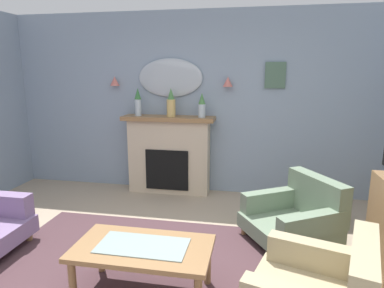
{
  "coord_description": "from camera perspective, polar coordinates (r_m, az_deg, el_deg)",
  "views": [
    {
      "loc": [
        0.83,
        -2.28,
        1.8
      ],
      "look_at": [
        0.13,
        1.41,
        0.99
      ],
      "focal_mm": 31.31,
      "sensor_mm": 36.0,
      "label": 1
    }
  ],
  "objects": [
    {
      "name": "wall_back",
      "position": [
        5.03,
        1.25,
        6.88
      ],
      "size": [
        6.74,
        0.1,
        2.66
      ],
      "primitive_type": "cube",
      "color": "#8C9EB2",
      "rests_on": "ground"
    },
    {
      "name": "patterned_rug",
      "position": [
        3.17,
        -6.84,
        -22.3
      ],
      "size": [
        3.2,
        2.4,
        0.01
      ],
      "primitive_type": "cube",
      "color": "#4C3338",
      "rests_on": "ground"
    },
    {
      "name": "fireplace",
      "position": [
        5.03,
        -3.94,
        -1.94
      ],
      "size": [
        1.36,
        0.36,
        1.16
      ],
      "color": "beige",
      "rests_on": "ground"
    },
    {
      "name": "mantel_vase_centre",
      "position": [
        5.0,
        -9.19,
        7.16
      ],
      "size": [
        0.1,
        0.1,
        0.4
      ],
      "color": "silver",
      "rests_on": "fireplace"
    },
    {
      "name": "mantel_vase_left",
      "position": [
        4.86,
        -3.59,
        6.82
      ],
      "size": [
        0.13,
        0.13,
        0.41
      ],
      "color": "tan",
      "rests_on": "fireplace"
    },
    {
      "name": "mantel_vase_right",
      "position": [
        4.77,
        1.7,
        6.61
      ],
      "size": [
        0.1,
        0.1,
        0.35
      ],
      "color": "silver",
      "rests_on": "fireplace"
    },
    {
      "name": "wall_mirror",
      "position": [
        5.02,
        -3.72,
        11.19
      ],
      "size": [
        0.96,
        0.06,
        0.56
      ],
      "primitive_type": "ellipsoid",
      "color": "#B2BCC6"
    },
    {
      "name": "wall_sconce_left",
      "position": [
        5.25,
        -13.03,
        10.4
      ],
      "size": [
        0.14,
        0.14,
        0.14
      ],
      "primitive_type": "cone",
      "color": "#D17066"
    },
    {
      "name": "wall_sconce_right",
      "position": [
        4.83,
        6.13,
        10.51
      ],
      "size": [
        0.14,
        0.14,
        0.14
      ],
      "primitive_type": "cone",
      "color": "#D17066"
    },
    {
      "name": "framed_picture",
      "position": [
        4.87,
        14.0,
        11.3
      ],
      "size": [
        0.28,
        0.03,
        0.36
      ],
      "primitive_type": "cube",
      "color": "#4C6B56"
    },
    {
      "name": "coffee_table",
      "position": [
        2.84,
        -8.35,
        -17.77
      ],
      "size": [
        1.1,
        0.6,
        0.45
      ],
      "color": "olive",
      "rests_on": "ground"
    },
    {
      "name": "armchair_in_corner",
      "position": [
        3.79,
        17.4,
        -11.54
      ],
      "size": [
        1.12,
        1.11,
        0.71
      ],
      "color": "gray",
      "rests_on": "ground"
    }
  ]
}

